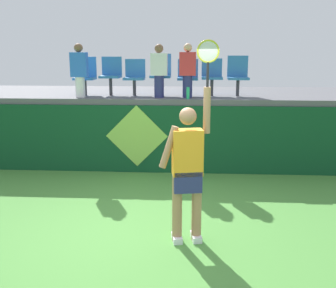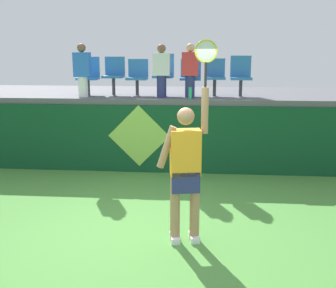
{
  "view_description": "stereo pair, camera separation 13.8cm",
  "coord_description": "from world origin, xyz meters",
  "px_view_note": "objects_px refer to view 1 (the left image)",
  "views": [
    {
      "loc": [
        0.71,
        -5.14,
        2.48
      ],
      "look_at": [
        0.32,
        1.07,
        1.05
      ],
      "focal_mm": 43.55,
      "sensor_mm": 36.0,
      "label": 1
    },
    {
      "loc": [
        0.84,
        -5.13,
        2.48
      ],
      "look_at": [
        0.32,
        1.07,
        1.05
      ],
      "focal_mm": 43.55,
      "sensor_mm": 36.0,
      "label": 2
    }
  ],
  "objects_px": {
    "tennis_player": "(188,168)",
    "stadium_chair_5": "(212,75)",
    "water_bottle": "(188,93)",
    "stadium_chair_3": "(161,72)",
    "spectator_1": "(79,70)",
    "spectator_2": "(188,70)",
    "spectator_0": "(159,70)",
    "stadium_chair_0": "(86,74)",
    "stadium_chair_2": "(135,75)",
    "tennis_ball": "(174,232)",
    "stadium_chair_6": "(238,74)",
    "stadium_chair_1": "(111,73)",
    "stadium_chair_4": "(188,75)"
  },
  "relations": [
    {
      "from": "stadium_chair_4",
      "to": "spectator_0",
      "type": "xyz_separation_m",
      "value": [
        -0.59,
        -0.41,
        0.13
      ]
    },
    {
      "from": "stadium_chair_2",
      "to": "spectator_2",
      "type": "xyz_separation_m",
      "value": [
        1.16,
        -0.4,
        0.14
      ]
    },
    {
      "from": "tennis_player",
      "to": "stadium_chair_0",
      "type": "relative_size",
      "value": 3.17
    },
    {
      "from": "water_bottle",
      "to": "stadium_chair_6",
      "type": "bearing_deg",
      "value": 32.23
    },
    {
      "from": "stadium_chair_0",
      "to": "stadium_chair_2",
      "type": "height_order",
      "value": "stadium_chair_0"
    },
    {
      "from": "tennis_ball",
      "to": "stadium_chair_5",
      "type": "distance_m",
      "value": 4.24
    },
    {
      "from": "stadium_chair_3",
      "to": "stadium_chair_4",
      "type": "height_order",
      "value": "stadium_chair_3"
    },
    {
      "from": "water_bottle",
      "to": "spectator_2",
      "type": "relative_size",
      "value": 0.22
    },
    {
      "from": "stadium_chair_6",
      "to": "stadium_chair_3",
      "type": "bearing_deg",
      "value": -180.0
    },
    {
      "from": "tennis_ball",
      "to": "spectator_0",
      "type": "relative_size",
      "value": 0.06
    },
    {
      "from": "water_bottle",
      "to": "stadium_chair_3",
      "type": "xyz_separation_m",
      "value": [
        -0.6,
        0.67,
        0.38
      ]
    },
    {
      "from": "stadium_chair_0",
      "to": "spectator_1",
      "type": "bearing_deg",
      "value": -90.0
    },
    {
      "from": "tennis_player",
      "to": "stadium_chair_5",
      "type": "height_order",
      "value": "tennis_player"
    },
    {
      "from": "tennis_player",
      "to": "water_bottle",
      "type": "bearing_deg",
      "value": 90.88
    },
    {
      "from": "stadium_chair_2",
      "to": "spectator_1",
      "type": "distance_m",
      "value": 1.19
    },
    {
      "from": "stadium_chair_1",
      "to": "stadium_chair_3",
      "type": "distance_m",
      "value": 1.09
    },
    {
      "from": "stadium_chair_5",
      "to": "spectator_2",
      "type": "height_order",
      "value": "spectator_2"
    },
    {
      "from": "stadium_chair_3",
      "to": "spectator_2",
      "type": "distance_m",
      "value": 0.72
    },
    {
      "from": "tennis_player",
      "to": "spectator_0",
      "type": "height_order",
      "value": "tennis_player"
    },
    {
      "from": "spectator_0",
      "to": "water_bottle",
      "type": "bearing_deg",
      "value": -22.07
    },
    {
      "from": "stadium_chair_2",
      "to": "spectator_2",
      "type": "height_order",
      "value": "spectator_2"
    },
    {
      "from": "stadium_chair_0",
      "to": "stadium_chair_5",
      "type": "xyz_separation_m",
      "value": [
        2.76,
        -0.01,
        0.0
      ]
    },
    {
      "from": "tennis_ball",
      "to": "stadium_chair_1",
      "type": "xyz_separation_m",
      "value": [
        -1.56,
        3.72,
        1.95
      ]
    },
    {
      "from": "stadium_chair_5",
      "to": "spectator_1",
      "type": "height_order",
      "value": "spectator_1"
    },
    {
      "from": "water_bottle",
      "to": "stadium_chair_6",
      "type": "height_order",
      "value": "stadium_chair_6"
    },
    {
      "from": "spectator_1",
      "to": "spectator_2",
      "type": "relative_size",
      "value": 1.0
    },
    {
      "from": "tennis_ball",
      "to": "stadium_chair_3",
      "type": "bearing_deg",
      "value": 97.27
    },
    {
      "from": "stadium_chair_2",
      "to": "stadium_chair_1",
      "type": "bearing_deg",
      "value": 179.95
    },
    {
      "from": "water_bottle",
      "to": "stadium_chair_2",
      "type": "height_order",
      "value": "stadium_chair_2"
    },
    {
      "from": "stadium_chair_1",
      "to": "stadium_chair_6",
      "type": "bearing_deg",
      "value": 0.12
    },
    {
      "from": "tennis_ball",
      "to": "stadium_chair_0",
      "type": "distance_m",
      "value": 4.7
    },
    {
      "from": "water_bottle",
      "to": "spectator_2",
      "type": "bearing_deg",
      "value": 93.37
    },
    {
      "from": "stadium_chair_6",
      "to": "spectator_1",
      "type": "bearing_deg",
      "value": -171.9
    },
    {
      "from": "stadium_chair_4",
      "to": "stadium_chair_1",
      "type": "bearing_deg",
      "value": 179.97
    },
    {
      "from": "water_bottle",
      "to": "spectator_0",
      "type": "distance_m",
      "value": 0.79
    },
    {
      "from": "tennis_player",
      "to": "water_bottle",
      "type": "relative_size",
      "value": 10.88
    },
    {
      "from": "stadium_chair_6",
      "to": "stadium_chair_0",
      "type": "bearing_deg",
      "value": -179.99
    },
    {
      "from": "stadium_chair_0",
      "to": "stadium_chair_5",
      "type": "distance_m",
      "value": 2.76
    },
    {
      "from": "stadium_chair_2",
      "to": "stadium_chair_3",
      "type": "bearing_deg",
      "value": 0.62
    },
    {
      "from": "tennis_ball",
      "to": "stadium_chair_6",
      "type": "xyz_separation_m",
      "value": [
        1.19,
        3.72,
        1.95
      ]
    },
    {
      "from": "stadium_chair_0",
      "to": "spectator_2",
      "type": "xyz_separation_m",
      "value": [
        2.25,
        -0.4,
        0.13
      ]
    },
    {
      "from": "spectator_2",
      "to": "stadium_chair_6",
      "type": "bearing_deg",
      "value": 20.54
    },
    {
      "from": "stadium_chair_0",
      "to": "spectator_0",
      "type": "xyz_separation_m",
      "value": [
        1.66,
        -0.42,
        0.12
      ]
    },
    {
      "from": "stadium_chair_3",
      "to": "stadium_chair_6",
      "type": "relative_size",
      "value": 1.05
    },
    {
      "from": "stadium_chair_1",
      "to": "stadium_chair_6",
      "type": "height_order",
      "value": "stadium_chair_6"
    },
    {
      "from": "stadium_chair_3",
      "to": "spectator_2",
      "type": "height_order",
      "value": "spectator_2"
    },
    {
      "from": "water_bottle",
      "to": "stadium_chair_5",
      "type": "xyz_separation_m",
      "value": [
        0.5,
        0.66,
        0.33
      ]
    },
    {
      "from": "tennis_player",
      "to": "stadium_chair_5",
      "type": "distance_m",
      "value": 4.02
    },
    {
      "from": "stadium_chair_5",
      "to": "spectator_0",
      "type": "xyz_separation_m",
      "value": [
        -1.11,
        -0.41,
        0.12
      ]
    },
    {
      "from": "stadium_chair_2",
      "to": "spectator_0",
      "type": "distance_m",
      "value": 0.72
    }
  ]
}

